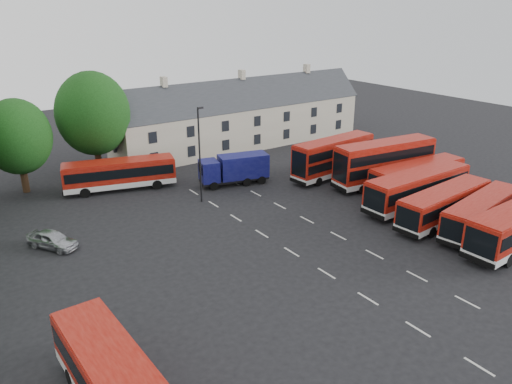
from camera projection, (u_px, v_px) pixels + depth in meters
ground at (308, 262)px, 37.40m from camera, size 140.00×140.00×0.00m
lane_markings at (316, 244)px, 40.27m from camera, size 5.15×33.80×0.01m
terrace_houses at (242, 117)px, 66.46m from camera, size 35.70×7.13×10.06m
bus_row_b at (482, 212)px, 41.82m from camera, size 10.93×4.10×3.02m
bus_row_c at (445, 203)px, 43.54m from camera, size 11.12×3.32×3.10m
bus_row_d at (418, 186)px, 46.91m from camera, size 12.10×2.91×3.41m
bus_row_e at (417, 175)px, 50.35m from camera, size 11.29×3.30×3.15m
bus_dd_south at (385, 161)px, 52.27m from camera, size 11.77×4.10×4.73m
bus_dd_north at (333, 155)px, 54.78m from camera, size 10.73×3.25×4.34m
bus_north at (120, 172)px, 51.20m from camera, size 11.41×5.45×3.15m
box_truck at (235, 168)px, 52.80m from camera, size 7.59×4.02×3.17m
silver_car at (52, 239)px, 39.35m from camera, size 3.72×4.51×1.45m
lamppost at (200, 153)px, 47.01m from camera, size 0.64×0.27×9.27m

